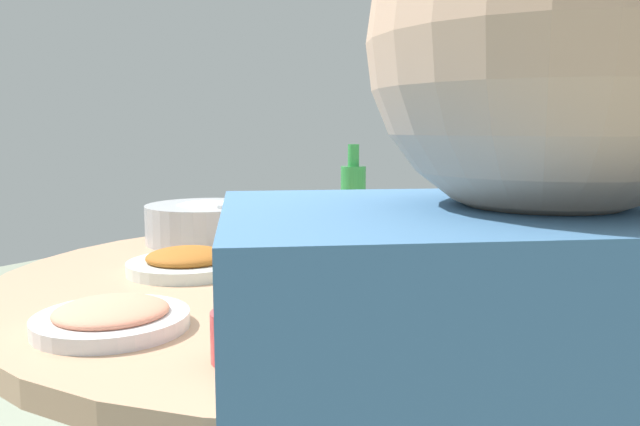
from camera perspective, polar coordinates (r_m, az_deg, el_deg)
The scene contains 10 objects.
round_dining_table at distance 1.25m, azimuth 0.68°, elevation -12.03°, with size 1.24×1.24×0.77m.
rice_bowl at distance 1.55m, azimuth -10.30°, elevation -0.83°, with size 0.29×0.29×0.10m.
soup_bowl at distance 1.39m, azimuth 10.38°, elevation -2.67°, with size 0.28×0.28×0.06m.
dish_greens at distance 0.96m, azimuth 6.07°, elevation -7.76°, with size 0.23×0.23×0.05m.
dish_eggplant at distance 1.04m, azimuth 22.22°, elevation -7.14°, with size 0.20×0.20×0.04m.
dish_shrimp at distance 0.93m, azimuth -18.40°, elevation -8.95°, with size 0.21×0.21×0.04m.
dish_stirfry at distance 1.24m, azimuth -11.95°, elevation -4.39°, with size 0.23×0.23×0.05m.
green_bottle at distance 1.73m, azimuth 3.03°, elevation 1.67°, with size 0.07×0.07×0.23m.
tea_cup_near at distance 0.77m, azimuth -7.21°, elevation -11.05°, with size 0.07×0.07×0.06m, color #CE4347.
tea_cup_far at distance 0.79m, azimuth 12.56°, elevation -10.42°, with size 0.06×0.06×0.06m, color silver.
Camera 1 is at (-0.65, 0.98, 1.05)m, focal length 35.23 mm.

